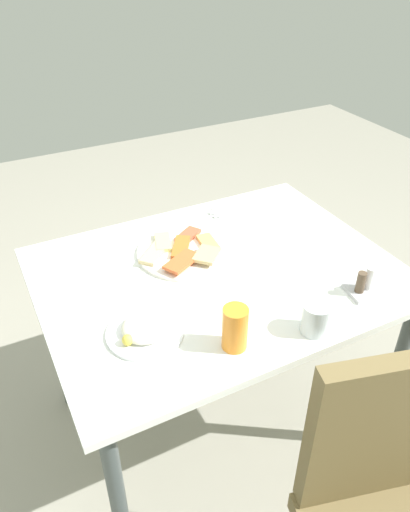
{
  "coord_description": "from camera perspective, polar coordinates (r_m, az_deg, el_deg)",
  "views": [
    {
      "loc": [
        0.6,
        1.08,
        1.64
      ],
      "look_at": [
        0.02,
        -0.06,
        0.76
      ],
      "focal_mm": 34.52,
      "sensor_mm": 36.0,
      "label": 1
    }
  ],
  "objects": [
    {
      "name": "condiment_caddy",
      "position": [
        1.51,
        17.94,
        -3.31
      ],
      "size": [
        0.1,
        0.1,
        0.08
      ],
      "color": "#B2B2B7",
      "rests_on": "dining_table"
    },
    {
      "name": "spoon",
      "position": [
        1.84,
        3.75,
        4.94
      ],
      "size": [
        0.18,
        0.05,
        0.0
      ],
      "primitive_type": "cube",
      "rotation": [
        0.0,
        0.0,
        -0.2
      ],
      "color": "silver",
      "rests_on": "paper_napkin"
    },
    {
      "name": "pide_platter",
      "position": [
        1.61,
        -2.39,
        0.63
      ],
      "size": [
        0.32,
        0.32,
        0.04
      ],
      "color": "white",
      "rests_on": "dining_table"
    },
    {
      "name": "ground_plane",
      "position": [
        2.05,
        1.25,
        -18.48
      ],
      "size": [
        6.0,
        6.0,
        0.0
      ],
      "primitive_type": "plane",
      "color": "gray"
    },
    {
      "name": "dining_chair",
      "position": [
        1.38,
        21.24,
        -25.76
      ],
      "size": [
        0.51,
        0.52,
        0.89
      ],
      "color": "brown",
      "rests_on": "ground_plane"
    },
    {
      "name": "paper_napkin",
      "position": [
        1.85,
        3.47,
        5.08
      ],
      "size": [
        0.15,
        0.15,
        0.0
      ],
      "primitive_type": "cube",
      "rotation": [
        0.0,
        0.0,
        -0.07
      ],
      "color": "white",
      "rests_on": "dining_table"
    },
    {
      "name": "fork",
      "position": [
        1.86,
        3.19,
        5.43
      ],
      "size": [
        0.18,
        0.04,
        0.0
      ],
      "primitive_type": "cube",
      "rotation": [
        0.0,
        0.0,
        -0.14
      ],
      "color": "silver",
      "rests_on": "paper_napkin"
    },
    {
      "name": "dining_table",
      "position": [
        1.59,
        1.54,
        -4.2
      ],
      "size": [
        1.09,
        0.84,
        0.73
      ],
      "color": "white",
      "rests_on": "ground_plane"
    },
    {
      "name": "drinking_glass",
      "position": [
        1.33,
        12.7,
        -7.04
      ],
      "size": [
        0.08,
        0.08,
        0.09
      ],
      "primitive_type": "cylinder",
      "color": "silver",
      "rests_on": "dining_table"
    },
    {
      "name": "soda_can",
      "position": [
        1.25,
        3.49,
        -8.35
      ],
      "size": [
        0.09,
        0.09,
        0.12
      ],
      "primitive_type": "cylinder",
      "rotation": [
        0.0,
        0.0,
        3.76
      ],
      "color": "orange",
      "rests_on": "dining_table"
    },
    {
      "name": "salad_plate_greens",
      "position": [
        1.32,
        -7.03,
        -8.49
      ],
      "size": [
        0.21,
        0.21,
        0.05
      ],
      "color": "white",
      "rests_on": "dining_table"
    }
  ]
}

